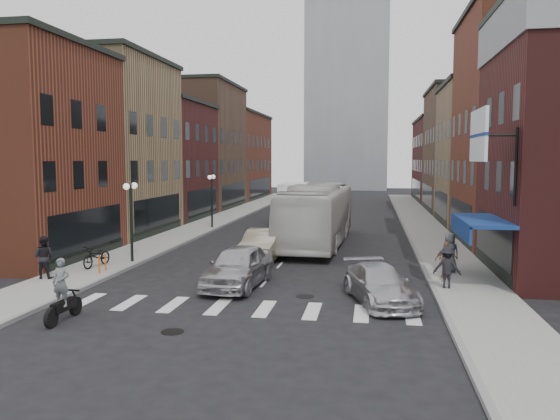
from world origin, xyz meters
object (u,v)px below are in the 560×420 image
Objects in this scene: streetlamp_far at (212,191)px; sedan_left_far at (263,245)px; sedan_left_near at (238,266)px; motorcycle_rider at (62,292)px; transit_bus at (318,215)px; ped_right_b at (446,260)px; box_truck at (292,204)px; curb_car at (380,285)px; ped_left_solo at (44,257)px; bike_rack at (102,263)px; ped_right_c at (450,252)px; streetlamp_near at (131,207)px; ped_right_a at (447,267)px; billboard_sign at (481,137)px; parked_bicycle at (97,256)px.

sedan_left_far is at bearing -62.23° from streetlamp_far.
motorcycle_rider is at bearing -123.39° from sedan_left_near.
transit_bus is 8.36× the size of ped_right_b.
box_truck is 1.62× the size of curb_car.
streetlamp_far reaches higher than ped_left_solo.
bike_rack is (-0.20, -16.70, -2.36)m from streetlamp_far.
motorcycle_rider is 1.16× the size of ped_right_c.
motorcycle_rider is (2.00, -9.59, -1.93)m from streetlamp_near.
sedan_left_near is at bearing -70.12° from streetlamp_far.
ped_right_a is (14.91, -17.27, -1.93)m from streetlamp_far.
box_truck is 1.50× the size of sedan_left_near.
sedan_left_far is 9.36m from ped_right_c.
box_truck is 24.57m from ped_left_solo.
motorcycle_rider reaches higher than curb_car.
ped_right_c is (-0.54, 3.45, -5.07)m from billboard_sign.
sedan_left_far is (6.32, 2.00, -2.10)m from streetlamp_near.
streetlamp_near is at bearing 138.69° from curb_car.
ped_right_c reaches higher than ped_right_a.
sedan_left_far is (-9.67, 5.50, -5.32)m from billboard_sign.
streetlamp_near reaches higher than motorcycle_rider.
curb_car is at bearing -49.27° from sedan_left_far.
bike_rack is at bearing -90.69° from streetlamp_far.
streetlamp_near is 6.95m from sedan_left_far.
curb_car is 2.57× the size of ped_right_c.
streetlamp_far is 0.54× the size of box_truck.
billboard_sign reaches higher than transit_bus.
billboard_sign reaches higher than streetlamp_far.
ped_right_c is (16.50, 1.55, 0.40)m from parked_bicycle.
sedan_left_far reaches higher than parked_bicycle.
box_truck is at bearing 96.93° from sedan_left_near.
ped_right_c is (0.54, 3.22, 0.08)m from ped_right_a.
transit_bus reaches higher than sedan_left_near.
ped_right_b is (6.52, -9.36, -0.92)m from transit_bus.
curb_car is (-3.75, -1.94, -5.45)m from billboard_sign.
ped_right_c is at bearing 27.12° from sedan_left_near.
streetlamp_near is 2.22× the size of ped_left_solo.
bike_rack is 0.11× the size of box_truck.
curb_car is at bearing 41.48° from ped_right_c.
ped_left_solo is at bearing 128.70° from motorcycle_rider.
ped_left_solo is at bearing 8.25° from ped_right_b.
streetlamp_near is at bearing 153.54° from sedan_left_near.
billboard_sign is 2.22× the size of ped_right_a.
ped_right_c is at bearing -42.29° from streetlamp_far.
motorcycle_rider is 8.56m from parked_bicycle.
ped_left_solo is 18.01m from ped_right_c.
curb_car is (5.92, -7.44, -0.13)m from sedan_left_far.
motorcycle_rider is (-13.98, -6.09, -5.15)m from billboard_sign.
streetlamp_far is at bearing 90.00° from streetlamp_near.
streetlamp_near is at bearing -4.70° from ped_right_a.
streetlamp_far is 7.53m from box_truck.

